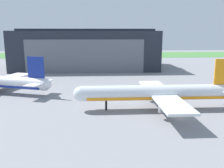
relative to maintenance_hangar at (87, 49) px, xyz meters
name	(u,v)px	position (x,y,z in m)	size (l,w,h in m)	color
ground_plane	(178,118)	(24.65, -86.41, -10.31)	(440.00, 440.00, 0.00)	gray
grass_field_strip	(118,55)	(24.65, 80.35, -10.27)	(440.00, 56.00, 0.08)	#4B8641
maintenance_hangar	(87,49)	(0.00, 0.00, 0.00)	(75.24, 41.48, 21.54)	#232833
airliner_near_right	(159,93)	(21.75, -79.51, -6.04)	(43.23, 32.87, 12.94)	silver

